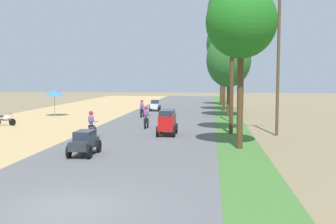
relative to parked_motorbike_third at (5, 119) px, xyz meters
The scene contains 20 objects.
ground_plane 22.72m from the parked_motorbike_third, 58.23° to the right, with size 180.00×180.00×0.00m, color #7A6B4C.
road_strip 22.72m from the parked_motorbike_third, 58.23° to the right, with size 9.00×140.00×0.08m, color #565659.
median_strip 26.17m from the parked_motorbike_third, 47.56° to the right, with size 2.40×140.00×0.06m, color #3D6B2D.
parked_motorbike_third is the anchor object (origin of this frame).
vendor_umbrella 8.37m from the parked_motorbike_third, 83.91° to the left, with size 2.20×2.20×2.52m.
median_tree_nearest 20.54m from the parked_motorbike_third, 25.74° to the right, with size 3.73×3.73×8.63m.
median_tree_second 19.24m from the parked_motorbike_third, ahead, with size 3.31×3.31×10.15m.
median_tree_third 20.73m from the parked_motorbike_third, 28.12° to the left, with size 4.28×4.28×8.05m.
median_tree_fourth 24.62m from the parked_motorbike_third, 42.08° to the left, with size 3.98×3.98×10.05m.
median_tree_fifth 31.53m from the parked_motorbike_third, 55.34° to the left, with size 3.69×3.69×9.92m.
streetlamp_near 18.71m from the parked_motorbike_third, 13.35° to the left, with size 3.16×0.20×8.02m.
streetlamp_mid 26.84m from the parked_motorbike_third, 48.03° to the left, with size 3.16×0.20×7.53m.
utility_pole_near 21.19m from the parked_motorbike_third, ahead, with size 1.80×0.20×9.99m.
utility_pole_far 26.13m from the parked_motorbike_third, 40.23° to the left, with size 1.80×0.20×9.33m.
car_sedan_charcoal 15.15m from the parked_motorbike_third, 48.64° to the right, with size 1.10×2.26×1.19m.
car_van_red 13.90m from the parked_motorbike_third, 17.15° to the right, with size 1.19×2.41×1.67m.
car_hatchback_white 17.74m from the parked_motorbike_third, 56.10° to the left, with size 1.04×2.00×1.23m.
motorbike_foreground_rider 10.01m from the parked_motorbike_third, 31.40° to the right, with size 0.54×1.80×1.66m.
motorbike_ahead_second 11.36m from the parked_motorbike_third, ahead, with size 0.54×1.80×1.66m.
motorbike_ahead_third 12.29m from the parked_motorbike_third, 38.41° to the left, with size 0.54×1.80×1.66m.
Camera 1 is at (4.16, -11.28, 3.89)m, focal length 43.94 mm.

